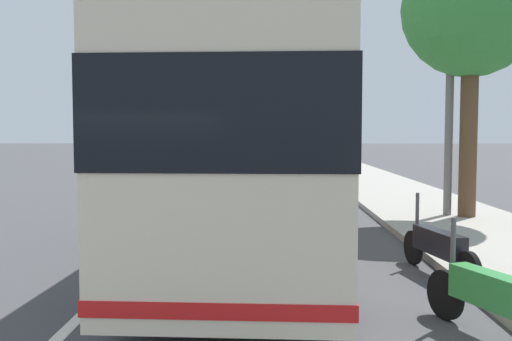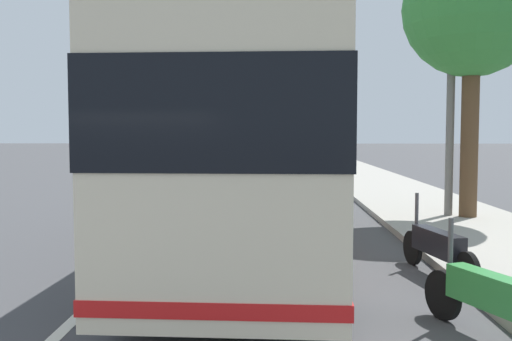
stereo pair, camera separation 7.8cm
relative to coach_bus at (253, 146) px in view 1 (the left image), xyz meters
The scene contains 9 objects.
sidewalk_curb 5.32m from the coach_bus, 76.72° to the right, with size 110.00×3.60×0.14m, color #9E998E.
lane_divider_line 3.06m from the coach_bus, 60.55° to the left, with size 110.00×0.16×0.01m, color silver.
coach_bus is the anchor object (origin of this frame).
motorcycle_mid_row 5.26m from the coach_bus, 147.53° to the right, with size 2.09×0.90×1.25m.
motorcycle_angled 3.60m from the coach_bus, 116.19° to the right, with size 2.30×0.56×1.24m.
car_far_distant 33.59m from the coach_bus, ahead, with size 4.73×2.09×1.48m.
car_side_street 25.30m from the coach_bus, ahead, with size 3.93×1.86×1.45m.
roadside_tree_mid_block 7.41m from the coach_bus, 51.72° to the right, with size 3.39×3.39×6.98m.
utility_pole 6.72m from the coach_bus, 47.70° to the right, with size 0.20×0.20×7.14m, color slate.
Camera 1 is at (-1.57, -2.30, 2.26)m, focal length 40.89 mm.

